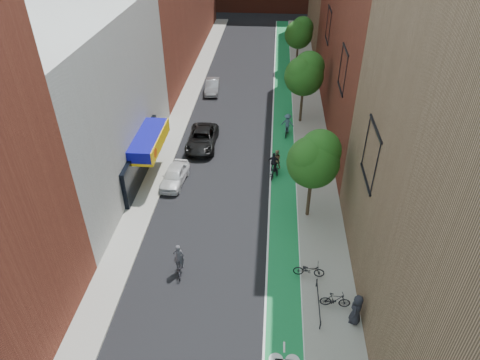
% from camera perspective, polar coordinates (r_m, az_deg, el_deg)
% --- Properties ---
extents(ground, '(160.00, 160.00, 0.00)m').
position_cam_1_polar(ground, '(23.07, -4.71, -20.06)').
color(ground, black).
rests_on(ground, ground).
extents(bike_lane, '(2.00, 68.00, 0.01)m').
position_cam_1_polar(bike_lane, '(43.32, 5.75, 8.97)').
color(bike_lane, '#14703A').
rests_on(bike_lane, ground).
extents(sidewalk_left, '(2.00, 68.00, 0.15)m').
position_cam_1_polar(sidewalk_left, '(44.16, -7.49, 9.48)').
color(sidewalk_left, gray).
rests_on(sidewalk_left, ground).
extents(sidewalk_right, '(3.00, 68.00, 0.15)m').
position_cam_1_polar(sidewalk_right, '(43.43, 9.09, 8.87)').
color(sidewalk_right, gray).
rests_on(sidewalk_right, ground).
extents(building_left_white, '(8.00, 20.00, 12.00)m').
position_cam_1_polar(building_left_white, '(32.94, -20.97, 9.62)').
color(building_left_white, silver).
rests_on(building_left_white, ground).
extents(tree_near, '(3.40, 3.36, 6.42)m').
position_cam_1_polar(tree_near, '(27.18, 9.86, 2.88)').
color(tree_near, '#332619').
rests_on(tree_near, ground).
extents(tree_mid, '(3.55, 3.53, 6.74)m').
position_cam_1_polar(tree_mid, '(39.65, 8.62, 13.94)').
color(tree_mid, '#332619').
rests_on(tree_mid, ground).
extents(tree_far, '(3.30, 3.25, 6.21)m').
position_cam_1_polar(tree_far, '(53.06, 7.89, 18.95)').
color(tree_far, '#332619').
rests_on(tree_far, ground).
extents(parked_car_white, '(1.90, 4.01, 1.33)m').
position_cam_1_polar(parked_car_white, '(32.64, -8.73, 0.61)').
color(parked_car_white, silver).
rests_on(parked_car_white, ground).
extents(parked_car_black, '(2.48, 5.27, 1.46)m').
position_cam_1_polar(parked_car_black, '(37.04, -5.08, 5.49)').
color(parked_car_black, black).
rests_on(parked_car_black, ground).
extents(parked_car_silver, '(1.64, 4.13, 1.34)m').
position_cam_1_polar(parked_car_silver, '(47.53, -3.70, 12.38)').
color(parked_car_silver, gray).
rests_on(parked_car_silver, ground).
extents(cyclist_lead, '(0.85, 1.67, 2.06)m').
position_cam_1_polar(cyclist_lead, '(25.47, -8.13, -10.95)').
color(cyclist_lead, black).
rests_on(cyclist_lead, ground).
extents(cyclist_lane_near, '(0.85, 1.82, 1.92)m').
position_cam_1_polar(cyclist_lane_near, '(33.57, 4.83, 2.25)').
color(cyclist_lane_near, black).
rests_on(cyclist_lane_near, ground).
extents(cyclist_lane_mid, '(1.01, 1.94, 1.99)m').
position_cam_1_polar(cyclist_lane_mid, '(33.14, 4.49, 1.65)').
color(cyclist_lane_mid, black).
rests_on(cyclist_lane_mid, ground).
extents(cyclist_lane_far, '(1.22, 1.56, 2.07)m').
position_cam_1_polar(cyclist_lane_far, '(38.75, 6.34, 7.23)').
color(cyclist_lane_far, black).
rests_on(cyclist_lane_far, ground).
extents(parked_bike_mid, '(1.65, 0.53, 0.98)m').
position_cam_1_polar(parked_bike_mid, '(24.10, 12.59, -15.34)').
color(parked_bike_mid, black).
rests_on(parked_bike_mid, sidewalk_right).
extents(parked_bike_far, '(1.83, 0.73, 0.95)m').
position_cam_1_polar(parked_bike_far, '(25.32, 9.18, -11.72)').
color(parked_bike_far, black).
rests_on(parked_bike_far, sidewalk_right).
extents(pedestrian, '(0.87, 1.06, 1.86)m').
position_cam_1_polar(pedestrian, '(23.38, 15.27, -16.29)').
color(pedestrian, '#212129').
rests_on(pedestrian, sidewalk_right).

